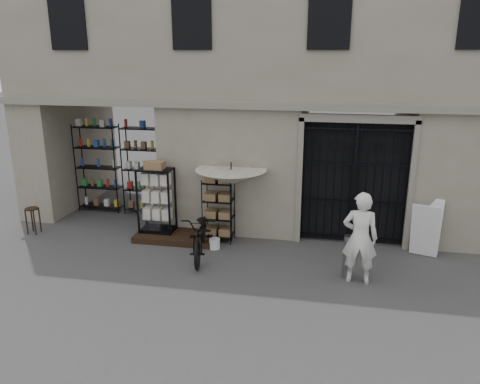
% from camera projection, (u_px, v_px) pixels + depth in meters
% --- Properties ---
extents(ground, '(80.00, 80.00, 0.00)m').
position_uv_depth(ground, '(265.00, 276.00, 9.56)').
color(ground, black).
rests_on(ground, ground).
extents(main_building, '(14.00, 4.00, 9.00)m').
position_uv_depth(main_building, '(289.00, 48.00, 12.04)').
color(main_building, gray).
rests_on(main_building, ground).
extents(shop_recess, '(3.00, 1.70, 3.00)m').
position_uv_depth(shop_recess, '(115.00, 165.00, 12.58)').
color(shop_recess, black).
rests_on(shop_recess, ground).
extents(shop_shelving, '(2.70, 0.50, 2.50)m').
position_uv_depth(shop_shelving, '(122.00, 169.00, 13.13)').
color(shop_shelving, black).
rests_on(shop_shelving, ground).
extents(iron_gate, '(2.50, 0.21, 3.00)m').
position_uv_depth(iron_gate, '(354.00, 181.00, 10.96)').
color(iron_gate, black).
rests_on(iron_gate, ground).
extents(step_platform, '(2.00, 0.90, 0.15)m').
position_uv_depth(step_platform, '(177.00, 237.00, 11.43)').
color(step_platform, black).
rests_on(step_platform, ground).
extents(display_cabinet, '(0.84, 0.57, 1.72)m').
position_uv_depth(display_cabinet, '(157.00, 204.00, 11.39)').
color(display_cabinet, black).
rests_on(display_cabinet, step_platform).
extents(wire_rack, '(0.79, 0.65, 1.56)m').
position_uv_depth(wire_rack, '(219.00, 211.00, 11.20)').
color(wire_rack, black).
rests_on(wire_rack, ground).
extents(market_umbrella, '(1.68, 1.70, 2.37)m').
position_uv_depth(market_umbrella, '(231.00, 173.00, 10.88)').
color(market_umbrella, black).
rests_on(market_umbrella, ground).
extents(white_bucket, '(0.32, 0.32, 0.24)m').
position_uv_depth(white_bucket, '(215.00, 244.00, 10.89)').
color(white_bucket, silver).
rests_on(white_bucket, ground).
extents(bicycle, '(0.87, 1.16, 2.02)m').
position_uv_depth(bicycle, '(202.00, 256.00, 10.53)').
color(bicycle, black).
rests_on(bicycle, ground).
extents(wooden_stool, '(0.40, 0.40, 0.67)m').
position_uv_depth(wooden_stool, '(33.00, 220.00, 11.76)').
color(wooden_stool, black).
rests_on(wooden_stool, ground).
extents(steel_bollard, '(0.21, 0.21, 0.91)m').
position_uv_depth(steel_bollard, '(347.00, 257.00, 9.40)').
color(steel_bollard, '#5C5C5F').
rests_on(steel_bollard, ground).
extents(shopkeeper, '(0.79, 1.90, 0.45)m').
position_uv_depth(shopkeeper, '(357.00, 281.00, 9.37)').
color(shopkeeper, silver).
rests_on(shopkeeper, ground).
extents(easel_sign, '(0.77, 0.83, 1.24)m').
position_uv_depth(easel_sign, '(426.00, 228.00, 10.41)').
color(easel_sign, silver).
rests_on(easel_sign, ground).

